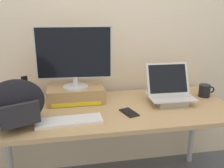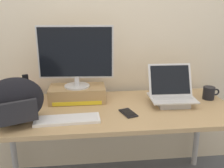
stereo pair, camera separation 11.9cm
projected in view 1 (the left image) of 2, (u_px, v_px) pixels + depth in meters
name	position (u px, v px, depth m)	size (l,w,h in m)	color
back_wall	(102.00, 23.00, 2.06)	(7.00, 0.10, 2.60)	beige
desk	(112.00, 117.00, 1.82)	(1.75, 0.72, 0.74)	tan
toner_box_yellow	(76.00, 95.00, 1.90)	(0.42, 0.23, 0.11)	#A88456
desktop_monitor	(74.00, 56.00, 1.81)	(0.55, 0.19, 0.46)	silver
open_laptop	(170.00, 95.00, 1.89)	(0.33, 0.26, 0.28)	#ADADB2
external_keyboard	(69.00, 121.00, 1.57)	(0.42, 0.15, 0.02)	white
messenger_backpack	(15.00, 104.00, 1.49)	(0.42, 0.34, 0.29)	black
coffee_mug	(205.00, 91.00, 2.01)	(0.13, 0.09, 0.10)	black
cell_phone	(129.00, 112.00, 1.71)	(0.12, 0.16, 0.01)	black
plush_toy	(24.00, 94.00, 1.95)	(0.09, 0.09, 0.09)	#CC7099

